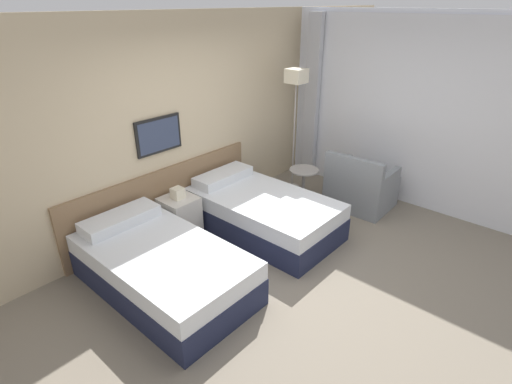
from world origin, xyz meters
The scene contains 9 objects.
ground_plane centered at (0.00, 0.00, 0.00)m, with size 16.00×16.00×0.00m, color slate.
wall_headboard centered at (-0.02, 1.94, 1.30)m, with size 10.00×0.10×2.70m.
wall_window centered at (2.57, -0.19, 1.34)m, with size 0.21×4.41×2.70m.
bed_near_door centered at (-1.15, 0.91, 0.26)m, with size 1.09×1.96×0.64m.
bed_near_window centered at (0.46, 0.91, 0.26)m, with size 1.09×1.96×0.64m.
nightstand centered at (-0.35, 1.62, 0.28)m, with size 0.41×0.43×0.68m.
floor_lamp centered at (1.81, 1.42, 1.62)m, with size 0.26×0.26×1.90m.
side_table centered at (1.48, 0.97, 0.38)m, with size 0.43×0.43×0.54m.
armchair centered at (1.94, 0.27, 0.29)m, with size 0.79×0.89×0.85m.
Camera 1 is at (-3.06, -2.11, 2.80)m, focal length 28.00 mm.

